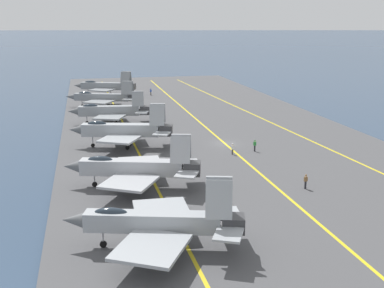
{
  "coord_description": "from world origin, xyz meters",
  "views": [
    {
      "loc": [
        -72.27,
        21.72,
        19.7
      ],
      "look_at": [
        -8.62,
        7.39,
        2.9
      ],
      "focal_mm": 45.0,
      "sensor_mm": 36.0,
      "label": 1
    }
  ],
  "objects_px": {
    "parked_jet_seventh": "(106,86)",
    "crew_white_vest": "(233,148)",
    "parked_jet_second": "(157,222)",
    "parked_jet_fifth": "(110,111)",
    "parked_jet_fourth": "(123,130)",
    "crew_brown_vest": "(306,181)",
    "crew_green_vest": "(255,145)",
    "crew_blue_vest": "(151,91)",
    "parked_jet_sixth": "(104,97)",
    "parked_jet_third": "(134,167)"
  },
  "relations": [
    {
      "from": "crew_blue_vest",
      "to": "crew_green_vest",
      "type": "height_order",
      "value": "crew_blue_vest"
    },
    {
      "from": "parked_jet_seventh",
      "to": "crew_green_vest",
      "type": "bearing_deg",
      "value": -162.42
    },
    {
      "from": "parked_jet_fourth",
      "to": "crew_white_vest",
      "type": "distance_m",
      "value": 17.41
    },
    {
      "from": "parked_jet_sixth",
      "to": "crew_brown_vest",
      "type": "relative_size",
      "value": 9.46
    },
    {
      "from": "parked_jet_second",
      "to": "parked_jet_fourth",
      "type": "bearing_deg",
      "value": 0.08
    },
    {
      "from": "crew_blue_vest",
      "to": "crew_brown_vest",
      "type": "distance_m",
      "value": 77.36
    },
    {
      "from": "parked_jet_second",
      "to": "crew_brown_vest",
      "type": "xyz_separation_m",
      "value": [
        11.43,
        -19.37,
        -1.52
      ]
    },
    {
      "from": "crew_green_vest",
      "to": "crew_white_vest",
      "type": "bearing_deg",
      "value": 103.69
    },
    {
      "from": "parked_jet_second",
      "to": "crew_brown_vest",
      "type": "distance_m",
      "value": 22.54
    },
    {
      "from": "parked_jet_seventh",
      "to": "crew_blue_vest",
      "type": "bearing_deg",
      "value": -95.55
    },
    {
      "from": "parked_jet_fifth",
      "to": "parked_jet_seventh",
      "type": "height_order",
      "value": "parked_jet_seventh"
    },
    {
      "from": "parked_jet_fifth",
      "to": "crew_blue_vest",
      "type": "distance_m",
      "value": 36.84
    },
    {
      "from": "crew_brown_vest",
      "to": "parked_jet_third",
      "type": "bearing_deg",
      "value": 76.03
    },
    {
      "from": "parked_jet_fourth",
      "to": "crew_white_vest",
      "type": "bearing_deg",
      "value": -116.4
    },
    {
      "from": "parked_jet_sixth",
      "to": "crew_green_vest",
      "type": "bearing_deg",
      "value": -154.76
    },
    {
      "from": "parked_jet_second",
      "to": "parked_jet_sixth",
      "type": "xyz_separation_m",
      "value": [
        72.35,
        1.33,
        -0.15
      ]
    },
    {
      "from": "crew_blue_vest",
      "to": "crew_green_vest",
      "type": "distance_m",
      "value": 60.24
    },
    {
      "from": "parked_jet_fourth",
      "to": "crew_blue_vest",
      "type": "relative_size",
      "value": 8.94
    },
    {
      "from": "parked_jet_sixth",
      "to": "parked_jet_fourth",
      "type": "bearing_deg",
      "value": -178.02
    },
    {
      "from": "parked_jet_seventh",
      "to": "crew_white_vest",
      "type": "distance_m",
      "value": 63.77
    },
    {
      "from": "crew_green_vest",
      "to": "parked_jet_sixth",
      "type": "bearing_deg",
      "value": 25.24
    },
    {
      "from": "parked_jet_third",
      "to": "parked_jet_fifth",
      "type": "xyz_separation_m",
      "value": [
        37.5,
        0.59,
        0.06
      ]
    },
    {
      "from": "parked_jet_third",
      "to": "parked_jet_seventh",
      "type": "distance_m",
      "value": 73.24
    },
    {
      "from": "parked_jet_sixth",
      "to": "crew_brown_vest",
      "type": "xyz_separation_m",
      "value": [
        -60.92,
        -20.7,
        -1.37
      ]
    },
    {
      "from": "parked_jet_third",
      "to": "parked_jet_seventh",
      "type": "relative_size",
      "value": 0.99
    },
    {
      "from": "crew_green_vest",
      "to": "crew_white_vest",
      "type": "xyz_separation_m",
      "value": [
        -0.93,
        3.82,
        -0.04
      ]
    },
    {
      "from": "parked_jet_sixth",
      "to": "crew_green_vest",
      "type": "distance_m",
      "value": 48.33
    },
    {
      "from": "parked_jet_seventh",
      "to": "crew_blue_vest",
      "type": "height_order",
      "value": "parked_jet_seventh"
    },
    {
      "from": "crew_blue_vest",
      "to": "parked_jet_sixth",
      "type": "bearing_deg",
      "value": 140.91
    },
    {
      "from": "parked_jet_third",
      "to": "parked_jet_fifth",
      "type": "height_order",
      "value": "parked_jet_third"
    },
    {
      "from": "crew_green_vest",
      "to": "parked_jet_second",
      "type": "bearing_deg",
      "value": 146.07
    },
    {
      "from": "parked_jet_second",
      "to": "crew_blue_vest",
      "type": "relative_size",
      "value": 8.75
    },
    {
      "from": "parked_jet_fourth",
      "to": "parked_jet_seventh",
      "type": "distance_m",
      "value": 54.14
    },
    {
      "from": "parked_jet_third",
      "to": "parked_jet_fourth",
      "type": "bearing_deg",
      "value": -0.6
    },
    {
      "from": "crew_brown_vest",
      "to": "crew_white_vest",
      "type": "relative_size",
      "value": 1.04
    },
    {
      "from": "parked_jet_fourth",
      "to": "crew_brown_vest",
      "type": "relative_size",
      "value": 9.1
    },
    {
      "from": "parked_jet_seventh",
      "to": "crew_white_vest",
      "type": "height_order",
      "value": "parked_jet_seventh"
    },
    {
      "from": "parked_jet_fourth",
      "to": "parked_jet_sixth",
      "type": "xyz_separation_m",
      "value": [
        36.94,
        1.28,
        -0.45
      ]
    },
    {
      "from": "parked_jet_third",
      "to": "crew_blue_vest",
      "type": "bearing_deg",
      "value": -9.43
    },
    {
      "from": "crew_blue_vest",
      "to": "crew_green_vest",
      "type": "xyz_separation_m",
      "value": [
        -59.77,
        -7.55,
        -0.01
      ]
    },
    {
      "from": "parked_jet_third",
      "to": "crew_white_vest",
      "type": "xyz_separation_m",
      "value": [
        11.4,
        -15.7,
        -1.54
      ]
    },
    {
      "from": "parked_jet_fourth",
      "to": "parked_jet_sixth",
      "type": "relative_size",
      "value": 0.96
    },
    {
      "from": "parked_jet_seventh",
      "to": "crew_brown_vest",
      "type": "bearing_deg",
      "value": -166.06
    },
    {
      "from": "crew_green_vest",
      "to": "crew_white_vest",
      "type": "distance_m",
      "value": 3.93
    },
    {
      "from": "parked_jet_fourth",
      "to": "parked_jet_third",
      "type": "bearing_deg",
      "value": 179.4
    },
    {
      "from": "parked_jet_second",
      "to": "parked_jet_fifth",
      "type": "bearing_deg",
      "value": 0.89
    },
    {
      "from": "crew_blue_vest",
      "to": "crew_white_vest",
      "type": "height_order",
      "value": "crew_blue_vest"
    },
    {
      "from": "crew_blue_vest",
      "to": "crew_green_vest",
      "type": "bearing_deg",
      "value": -172.8
    },
    {
      "from": "parked_jet_sixth",
      "to": "crew_green_vest",
      "type": "height_order",
      "value": "parked_jet_sixth"
    },
    {
      "from": "parked_jet_third",
      "to": "parked_jet_fifth",
      "type": "bearing_deg",
      "value": 0.89
    }
  ]
}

